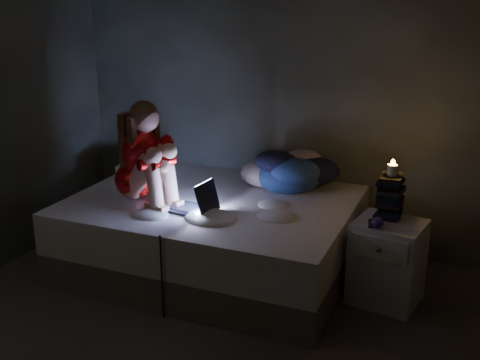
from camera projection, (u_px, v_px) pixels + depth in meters
The scene contains 12 objects.
floor at pixel (171, 349), 3.63m from camera, with size 3.60×3.80×0.02m, color #322C29.
wall_back at pixel (276, 92), 4.90m from camera, with size 3.60×0.02×2.60m, color #2A2E21.
bed at pixel (213, 234), 4.58m from camera, with size 2.11×1.58×0.58m, color beige, non-canonical shape.
pillow at pixel (145, 171), 5.00m from camera, with size 0.40×0.29×0.12m, color silver.
woman at pixel (135, 150), 4.36m from camera, with size 0.49×0.32×0.78m, color #8F0006, non-canonical shape.
laptop at pixel (189, 194), 4.21m from camera, with size 0.36×0.25×0.25m, color black, non-canonical shape.
clothes_pile at pixel (287, 169), 4.67m from camera, with size 0.57×0.46×0.34m, color navy, non-canonical shape.
nightstand at pixel (387, 262), 4.08m from camera, with size 0.45×0.40×0.60m, color silver.
book_stack at pixel (390, 197), 4.04m from camera, with size 0.19×0.25×0.29m, color black, non-canonical shape.
candle at pixel (392, 171), 3.98m from camera, with size 0.07×0.07×0.08m, color beige.
phone at pixel (376, 225), 3.93m from camera, with size 0.07×0.14×0.01m, color black.
blue_orb at pixel (381, 224), 3.85m from camera, with size 0.08×0.08×0.08m, color navy.
Camera 1 is at (1.60, -2.72, 2.11)m, focal length 43.71 mm.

